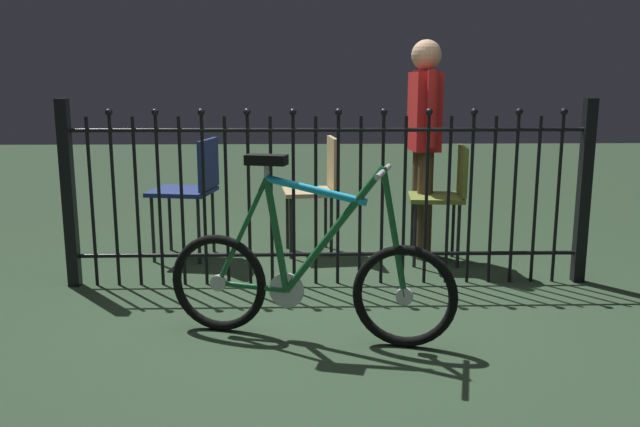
{
  "coord_description": "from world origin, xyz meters",
  "views": [
    {
      "loc": [
        -0.17,
        -3.38,
        1.27
      ],
      "look_at": [
        -0.07,
        0.2,
        0.55
      ],
      "focal_mm": 37.25,
      "sensor_mm": 36.0,
      "label": 1
    }
  ],
  "objects": [
    {
      "name": "ground_plane",
      "position": [
        0.0,
        0.0,
        0.0
      ],
      "size": [
        20.0,
        20.0,
        0.0
      ],
      "primitive_type": "plane",
      "color": "#283C28"
    },
    {
      "name": "iron_fence",
      "position": [
        -0.04,
        0.68,
        0.58
      ],
      "size": [
        3.27,
        0.07,
        1.16
      ],
      "color": "black",
      "rests_on": "ground"
    },
    {
      "name": "bicycle",
      "position": [
        -0.14,
        -0.23,
        0.32
      ],
      "size": [
        1.42,
        0.49,
        0.92
      ],
      "color": "black",
      "rests_on": "ground"
    },
    {
      "name": "chair_olive",
      "position": [
        0.84,
        1.16,
        0.51
      ],
      "size": [
        0.41,
        0.4,
        0.82
      ],
      "color": "black",
      "rests_on": "ground"
    },
    {
      "name": "chair_tan",
      "position": [
        -0.04,
        1.45,
        0.53
      ],
      "size": [
        0.41,
        0.41,
        0.86
      ],
      "color": "black",
      "rests_on": "ground"
    },
    {
      "name": "chair_navy",
      "position": [
        -0.95,
        1.33,
        0.54
      ],
      "size": [
        0.49,
        0.48,
        0.86
      ],
      "color": "black",
      "rests_on": "ground"
    },
    {
      "name": "person_visitor",
      "position": [
        0.7,
        1.33,
        0.92
      ],
      "size": [
        0.21,
        0.47,
        1.55
      ],
      "color": "#4C3823",
      "rests_on": "ground"
    }
  ]
}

